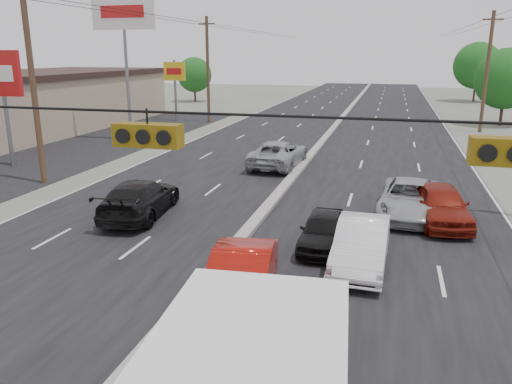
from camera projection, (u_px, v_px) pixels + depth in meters
road_surface at (320, 145)px, 37.18m from camera, size 20.00×160.00×0.02m
center_median at (320, 144)px, 37.16m from camera, size 0.50×160.00×0.20m
parking_lot at (81, 146)px, 36.82m from camera, size 10.00×42.00×0.02m
utility_pole_left_b at (33, 85)px, 25.01m from camera, size 1.60×0.30×10.00m
utility_pole_left_c at (208, 69)px, 48.26m from camera, size 1.60×0.30×10.00m
utility_pole_right_c at (487, 72)px, 41.96m from camera, size 1.60×0.30×10.00m
traffic_signals at (142, 132)px, 7.46m from camera, size 25.00×0.30×0.54m
pole_sign_mid at (2, 80)px, 28.93m from camera, size 2.60×0.25×7.00m
pole_sign_billboard at (124, 21)px, 36.59m from camera, size 5.00×0.25×11.00m
pole_sign_far at (175, 76)px, 49.32m from camera, size 2.20×0.25×6.00m
tree_left_far at (194, 75)px, 69.61m from camera, size 4.80×4.80×6.12m
tree_right_mid at (506, 79)px, 46.19m from camera, size 5.60×5.60×7.14m
tree_right_far at (477, 66)px, 69.01m from camera, size 6.40×6.40×8.16m
red_sedan at (241, 280)px, 13.36m from camera, size 2.23×4.83×1.53m
queue_car_a at (323, 231)px, 17.45m from camera, size 1.52×3.74×1.27m
queue_car_b at (362, 244)px, 15.91m from camera, size 1.72×4.58×1.49m
queue_car_c at (409, 199)px, 20.88m from camera, size 2.79×5.41×1.46m
queue_car_e at (441, 205)px, 19.92m from camera, size 2.48×4.83×1.57m
oncoming_near at (140, 198)px, 20.85m from camera, size 2.77×5.52×1.54m
oncoming_far at (278, 154)px, 29.91m from camera, size 2.90×5.80×1.58m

